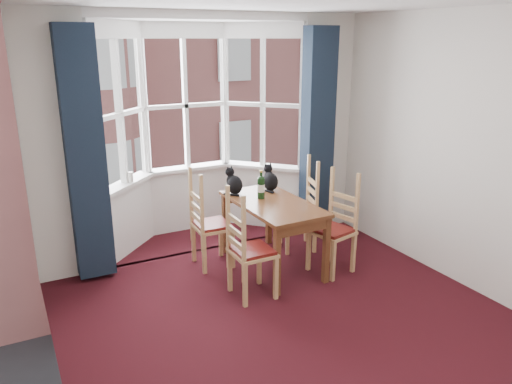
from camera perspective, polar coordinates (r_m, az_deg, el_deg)
floor at (r=4.56m, az=6.20°, el=-16.33°), size 4.50×4.50×0.00m
wall_left at (r=3.33m, az=-23.12°, el=-3.73°), size 0.00×4.50×4.50m
wall_right at (r=5.32m, az=25.06°, el=3.54°), size 0.00×4.50×4.50m
wall_back_pier_left at (r=5.52m, az=-21.62°, el=4.40°), size 0.70×0.12×2.80m
wall_back_pier_right at (r=6.68m, az=7.84°, el=7.51°), size 0.70×0.12×2.80m
bay_window at (r=6.36m, az=-7.21°, el=7.05°), size 2.76×0.94×2.80m
curtain_left at (r=5.38m, az=-18.91°, el=3.84°), size 0.38×0.22×2.60m
curtain_right at (r=6.42m, az=7.05°, el=6.69°), size 0.38×0.22×2.60m
dining_table at (r=5.54m, az=1.91°, el=-2.18°), size 0.73×1.33×0.78m
chair_left_near at (r=4.95m, az=-1.37°, el=-7.07°), size 0.40×0.42×0.92m
chair_left_far at (r=5.64m, az=-5.89°, el=-4.03°), size 0.41×0.43×0.92m
chair_right_near at (r=5.62m, az=9.27°, el=-4.26°), size 0.49×0.50×0.92m
chair_right_far at (r=6.15m, az=5.60°, el=-2.21°), size 0.50×0.51×0.92m
cat_left at (r=5.77m, az=-2.52°, el=1.01°), size 0.24×0.27×0.33m
cat_right at (r=5.91m, az=1.62°, el=1.40°), size 0.20×0.26×0.33m
wine_bottle at (r=5.58m, az=0.58°, el=0.66°), size 0.08×0.08×0.32m
candle_tall at (r=6.09m, az=-14.14°, el=1.66°), size 0.06×0.06×0.12m
street at (r=36.46m, az=-23.20°, el=2.34°), size 80.00×80.00×0.00m
tenement_building at (r=17.30m, az=-20.74°, el=13.15°), size 18.40×7.80×15.20m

